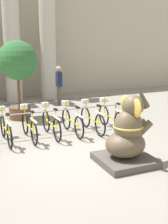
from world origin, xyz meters
TOP-DOWN VIEW (x-y plane):
  - ground_plane at (0.00, 0.00)m, footprint 60.00×60.00m
  - building_facade at (0.00, 8.60)m, footprint 20.00×0.20m
  - column_middle at (0.00, 7.60)m, footprint 0.93×0.93m
  - column_right at (1.66, 7.60)m, footprint 0.93×0.93m
  - bike_rack at (-0.08, 1.95)m, footprint 4.59×0.05m
  - bicycle_1 at (-1.41, 1.83)m, footprint 0.48×1.76m
  - bicycle_2 at (-0.74, 1.84)m, footprint 0.48×1.76m
  - bicycle_3 at (-0.08, 1.86)m, footprint 0.48×1.76m
  - bicycle_4 at (0.59, 1.85)m, footprint 0.48×1.76m
  - bicycle_5 at (1.26, 1.82)m, footprint 0.48×1.76m
  - bicycle_6 at (1.92, 1.81)m, footprint 0.48×1.76m
  - elephant_statue at (0.94, -0.81)m, footprint 1.24×1.24m
  - person_pedestrian at (1.58, 5.87)m, footprint 0.22×0.47m
  - potted_tree at (-0.48, 4.26)m, footprint 1.38×1.38m

SIDE VIEW (x-z plane):
  - ground_plane at x=0.00m, z-range 0.00..0.00m
  - bicycle_1 at x=-1.41m, z-range -0.09..0.91m
  - bicycle_2 at x=-0.74m, z-range -0.09..0.91m
  - bicycle_3 at x=-0.08m, z-range -0.09..0.91m
  - bicycle_4 at x=0.59m, z-range -0.09..0.91m
  - bicycle_5 at x=1.26m, z-range -0.09..0.91m
  - bicycle_6 at x=1.92m, z-range -0.09..0.91m
  - bike_rack at x=-0.08m, z-range 0.24..1.01m
  - elephant_statue at x=0.94m, z-range -0.31..1.60m
  - person_pedestrian at x=1.58m, z-range 0.17..1.86m
  - potted_tree at x=-0.48m, z-range 0.53..3.32m
  - column_middle at x=0.00m, z-range 0.04..5.20m
  - column_right at x=1.66m, z-range 0.04..5.20m
  - building_facade at x=0.00m, z-range 0.00..6.00m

